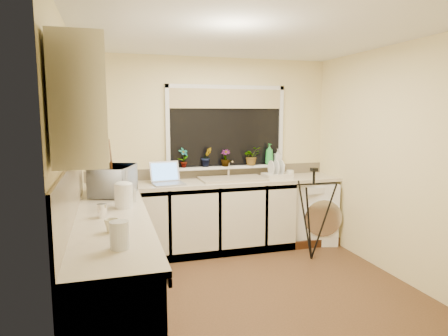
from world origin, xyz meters
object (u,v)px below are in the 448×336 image
at_px(glass_jug, 119,235).
at_px(steel_jar, 102,211).
at_px(dish_rack, 277,175).
at_px(plant_a, 184,158).
at_px(cup_left, 112,226).
at_px(plant_b, 207,157).
at_px(microwave, 114,180).
at_px(plant_d, 252,156).
at_px(tripod, 313,214).
at_px(washing_machine, 312,211).
at_px(laptop, 167,178).
at_px(soap_bottle_clear, 278,157).
at_px(soap_bottle_green, 269,154).
at_px(plant_c, 225,158).
at_px(kettle, 124,196).
at_px(cup_back, 290,173).

height_order(glass_jug, steel_jar, glass_jug).
xyz_separation_m(dish_rack, plant_a, (-1.20, 0.21, 0.25)).
distance_m(glass_jug, cup_left, 0.38).
bearing_deg(plant_b, microwave, -147.24).
bearing_deg(plant_d, tripod, -60.60).
relative_size(washing_machine, laptop, 2.06).
bearing_deg(soap_bottle_clear, soap_bottle_green, 175.85).
relative_size(glass_jug, microwave, 0.32).
bearing_deg(washing_machine, dish_rack, -166.87).
height_order(plant_b, plant_c, plant_b).
distance_m(plant_d, cup_left, 2.78).
xyz_separation_m(washing_machine, plant_b, (-1.42, 0.23, 0.76)).
bearing_deg(kettle, dish_rack, 30.12).
distance_m(laptop, tripod, 1.79).
bearing_deg(plant_d, washing_machine, -14.72).
bearing_deg(plant_b, soap_bottle_green, -0.61).
relative_size(plant_a, cup_left, 2.53).
height_order(laptop, plant_d, plant_d).
bearing_deg(tripod, plant_a, 164.87).
height_order(washing_machine, soap_bottle_green, soap_bottle_green).
relative_size(dish_rack, glass_jug, 2.05).
bearing_deg(soap_bottle_green, plant_c, -178.42).
xyz_separation_m(washing_machine, steel_jar, (-2.70, -1.43, 0.54)).
distance_m(plant_c, soap_bottle_green, 0.63).
bearing_deg(cup_back, dish_rack, -170.24).
height_order(laptop, soap_bottle_clear, soap_bottle_clear).
bearing_deg(plant_b, soap_bottle_clear, -1.04).
relative_size(plant_a, plant_b, 1.02).
xyz_separation_m(dish_rack, plant_b, (-0.90, 0.21, 0.25)).
xyz_separation_m(washing_machine, soap_bottle_green, (-0.55, 0.22, 0.78)).
height_order(kettle, microwave, microwave).
bearing_deg(soap_bottle_green, washing_machine, -22.06).
bearing_deg(kettle, soap_bottle_clear, 32.93).
bearing_deg(dish_rack, kettle, -150.07).
bearing_deg(soap_bottle_green, cup_left, -134.95).
distance_m(laptop, soap_bottle_green, 1.47).
height_order(laptop, plant_b, plant_b).
height_order(plant_a, soap_bottle_green, soap_bottle_green).
distance_m(microwave, cup_left, 1.35).
relative_size(glass_jug, soap_bottle_clear, 0.84).
relative_size(dish_rack, plant_b, 1.42).
xyz_separation_m(washing_machine, laptop, (-1.97, -0.04, 0.56)).
bearing_deg(plant_a, cup_back, -7.09).
relative_size(washing_machine, kettle, 3.90).
relative_size(laptop, plant_b, 1.59).
bearing_deg(glass_jug, plant_d, 54.01).
height_order(laptop, cup_back, laptop).
bearing_deg(microwave, plant_b, -39.28).
height_order(glass_jug, plant_d, plant_d).
xyz_separation_m(washing_machine, cup_left, (-2.63, -1.87, 0.53)).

